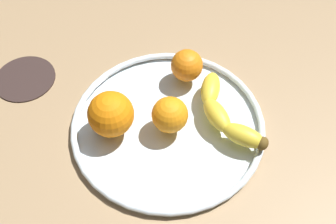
# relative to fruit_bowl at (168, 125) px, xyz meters

# --- Properties ---
(ground_plane) EXTENTS (1.57, 1.57, 0.04)m
(ground_plane) POSITION_rel_fruit_bowl_xyz_m (0.00, 0.00, -0.03)
(ground_plane) COLOR #967956
(fruit_bowl) EXTENTS (0.35, 0.35, 0.02)m
(fruit_bowl) POSITION_rel_fruit_bowl_xyz_m (0.00, 0.00, 0.00)
(fruit_bowl) COLOR silver
(fruit_bowl) RESTS_ON ground_plane
(banana) EXTENTS (0.20, 0.08, 0.03)m
(banana) POSITION_rel_fruit_bowl_xyz_m (0.03, 0.09, 0.03)
(banana) COLOR yellow
(banana) RESTS_ON fruit_bowl
(orange_back_left) EXTENTS (0.06, 0.06, 0.06)m
(orange_back_left) POSITION_rel_fruit_bowl_xyz_m (0.01, 0.00, 0.04)
(orange_back_left) COLOR orange
(orange_back_left) RESTS_ON fruit_bowl
(orange_center) EXTENTS (0.08, 0.08, 0.08)m
(orange_center) POSITION_rel_fruit_bowl_xyz_m (-0.03, -0.09, 0.05)
(orange_center) COLOR orange
(orange_center) RESTS_ON fruit_bowl
(orange_front_right) EXTENTS (0.06, 0.06, 0.06)m
(orange_front_right) POSITION_rel_fruit_bowl_xyz_m (-0.08, 0.08, 0.04)
(orange_front_right) COLOR orange
(orange_front_right) RESTS_ON fruit_bowl
(ambient_coaster) EXTENTS (0.12, 0.12, 0.01)m
(ambient_coaster) POSITION_rel_fruit_bowl_xyz_m (-0.22, -0.21, -0.01)
(ambient_coaster) COLOR #302220
(ambient_coaster) RESTS_ON ground_plane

